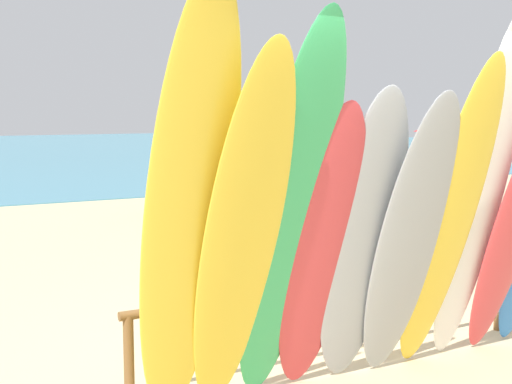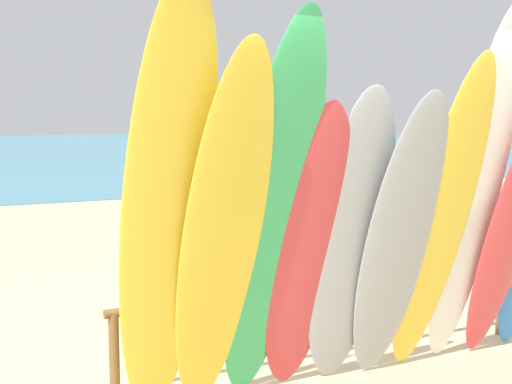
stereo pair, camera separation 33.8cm
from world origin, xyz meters
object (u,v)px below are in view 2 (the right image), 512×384
object	(u,v)px
surfboard_grey_4	(350,241)
beachgoer_near_rack	(193,167)
beachgoer_midbeach	(292,171)
surfboard_yellow_0	(168,212)
surfboard_yellow_6	(441,221)
surfboard_red_3	(307,252)
surfboard_green_2	(272,217)
surfboard_white_7	(474,194)
surfboard_grey_5	(399,242)
surfboard_rack	(334,297)
surfboard_red_8	(511,228)
beach_chair_red	(410,235)
beachgoer_by_water	(202,165)
beachgoer_photographing	(248,163)
beach_umbrella	(497,120)
surfboard_yellow_1	(223,237)

from	to	relation	value
surfboard_grey_4	beachgoer_near_rack	size ratio (longest dim) A/B	1.42
beachgoer_midbeach	surfboard_yellow_0	bearing A→B (deg)	-103.14
surfboard_yellow_0	surfboard_yellow_6	world-z (taller)	surfboard_yellow_0
surfboard_yellow_0	surfboard_red_3	bearing A→B (deg)	3.32
surfboard_green_2	surfboard_grey_4	size ratio (longest dim) A/B	1.22
surfboard_white_7	surfboard_grey_5	bearing A→B (deg)	-176.58
surfboard_rack	surfboard_yellow_0	bearing A→B (deg)	-159.34
surfboard_yellow_0	surfboard_yellow_6	bearing A→B (deg)	-3.87
surfboard_red_8	beachgoer_midbeach	xyz separation A→B (m)	(1.71, 6.62, -0.17)
surfboard_green_2	surfboard_yellow_6	world-z (taller)	surfboard_green_2
surfboard_grey_4	surfboard_red_3	bearing A→B (deg)	178.58
surfboard_white_7	beachgoer_near_rack	size ratio (longest dim) A/B	1.80
surfboard_white_7	beach_chair_red	xyz separation A→B (m)	(1.73, 2.93, -0.93)
surfboard_yellow_0	beachgoer_near_rack	size ratio (longest dim) A/B	1.82
beachgoer_by_water	beachgoer_photographing	size ratio (longest dim) A/B	1.05
surfboard_red_8	beachgoer_midbeach	distance (m)	6.84
surfboard_rack	beachgoer_photographing	xyz separation A→B (m)	(2.80, 7.63, 0.42)
surfboard_rack	surfboard_yellow_6	size ratio (longest dim) A/B	1.44
surfboard_red_8	beach_umbrella	xyz separation A→B (m)	(2.49, 2.73, 0.76)
beachgoer_midbeach	beachgoer_photographing	xyz separation A→B (m)	(-0.11, 1.58, 0.04)
surfboard_green_2	beach_chair_red	bearing A→B (deg)	35.21
surfboard_rack	surfboard_yellow_1	world-z (taller)	surfboard_yellow_1
surfboard_red_8	beachgoer_photographing	bearing A→B (deg)	77.48
surfboard_red_8	surfboard_rack	bearing A→B (deg)	152.78
surfboard_rack	surfboard_red_8	xyz separation A→B (m)	(1.20, -0.58, 0.54)
beachgoer_by_water	beach_chair_red	bearing A→B (deg)	13.41
surfboard_yellow_1	surfboard_yellow_6	bearing A→B (deg)	-5.25
surfboard_grey_4	beachgoer_near_rack	xyz separation A→B (m)	(1.95, 8.35, -0.17)
beachgoer_photographing	surfboard_white_7	bearing A→B (deg)	124.77
surfboard_green_2	surfboard_red_3	size ratio (longest dim) A/B	1.27
surfboard_green_2	beachgoer_by_water	world-z (taller)	surfboard_green_2
beachgoer_near_rack	surfboard_red_8	bearing A→B (deg)	146.35
surfboard_yellow_0	surfboard_green_2	distance (m)	0.71
surfboard_rack	beachgoer_photographing	bearing A→B (deg)	69.83
surfboard_rack	surfboard_red_8	distance (m)	1.44
surfboard_grey_5	beach_chair_red	bearing A→B (deg)	50.67
surfboard_yellow_0	surfboard_green_2	size ratio (longest dim) A/B	1.05
surfboard_grey_5	beach_umbrella	xyz separation A→B (m)	(3.53, 2.71, 0.78)
beach_umbrella	surfboard_rack	bearing A→B (deg)	-149.89
surfboard_yellow_6	beachgoer_midbeach	size ratio (longest dim) A/B	1.56
surfboard_red_8	surfboard_yellow_1	bearing A→B (deg)	178.32
surfboard_green_2	beach_chair_red	size ratio (longest dim) A/B	3.31
beach_chair_red	beach_umbrella	distance (m)	1.82
surfboard_yellow_0	surfboard_red_3	xyz separation A→B (m)	(1.01, 0.12, -0.35)
surfboard_grey_4	surfboard_white_7	bearing A→B (deg)	-1.27
surfboard_white_7	beach_chair_red	distance (m)	3.53
surfboard_yellow_6	beachgoer_by_water	xyz separation A→B (m)	(1.06, 7.47, -0.18)
surfboard_rack	beachgoer_by_water	xyz separation A→B (m)	(1.57, 6.88, 0.47)
surfboard_yellow_1	surfboard_green_2	distance (m)	0.36
beachgoer_photographing	beach_chair_red	bearing A→B (deg)	135.73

